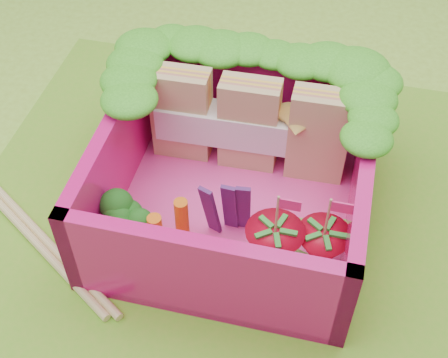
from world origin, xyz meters
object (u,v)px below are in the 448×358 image
Objects in this scene: bento_box at (234,177)px; chopsticks at (1,199)px; strawberry_right at (321,249)px; sandwich_stack at (250,125)px; strawberry_left at (274,248)px; broccoli at (121,218)px.

bento_box is 0.74× the size of chopsticks.
strawberry_right is at bearing -1.64° from chopsticks.
bento_box reaches higher than strawberry_right.
strawberry_left is at bearing -69.12° from sandwich_stack.
chopsticks is (-1.71, 0.05, -0.16)m from strawberry_right.
bento_box reaches higher than chopsticks.
bento_box is 0.35m from sandwich_stack.
sandwich_stack is at bearing 55.22° from broccoli.
sandwich_stack is 0.60× the size of chopsticks.
bento_box is at bearing 10.17° from chopsticks.
broccoli is (-0.48, -0.35, -0.04)m from bento_box.
chopsticks is (-1.23, -0.22, -0.25)m from bento_box.
bento_box is at bearing 150.76° from strawberry_right.
strawberry_left is at bearing -166.05° from strawberry_right.
strawberry_left is at bearing -50.94° from bento_box.
strawberry_left reaches higher than strawberry_right.
bento_box is 3.87× the size of broccoli.
broccoli is 0.74m from strawberry_left.
bento_box is at bearing 36.09° from broccoli.
sandwich_stack is 2.13× the size of strawberry_right.
broccoli is at bearing -178.17° from strawberry_left.
broccoli reaches higher than chopsticks.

